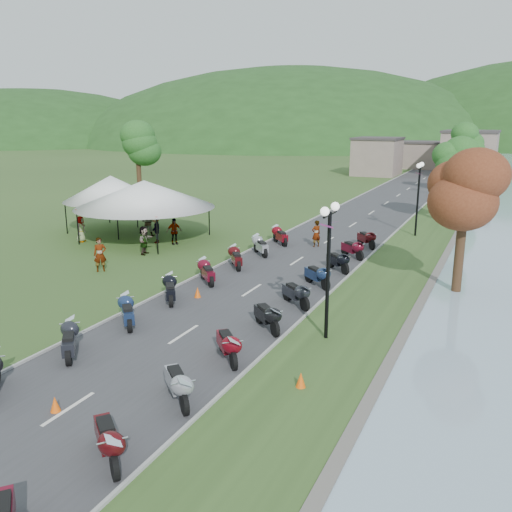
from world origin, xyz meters
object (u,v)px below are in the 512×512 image
at_px(pedestrian_a, 101,271).
at_px(pedestrian_c, 156,243).
at_px(vendor_tent_main, 145,210).
at_px(pedestrian_b, 148,236).

distance_m(pedestrian_a, pedestrian_c, 7.01).
xyz_separation_m(vendor_tent_main, pedestrian_c, (1.18, -0.60, -2.00)).
xyz_separation_m(pedestrian_a, pedestrian_b, (-3.09, 8.46, 0.00)).
relative_size(pedestrian_a, pedestrian_c, 0.96).
xyz_separation_m(pedestrian_a, pedestrian_c, (-1.31, 6.88, 0.00)).
bearing_deg(pedestrian_c, pedestrian_b, -179.27).
relative_size(vendor_tent_main, pedestrian_b, 3.13).
bearing_deg(pedestrian_b, pedestrian_c, 118.64).
bearing_deg(vendor_tent_main, pedestrian_c, -26.88).
bearing_deg(pedestrian_b, vendor_tent_main, 101.42).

